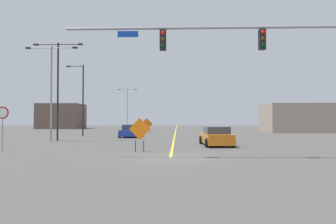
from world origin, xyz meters
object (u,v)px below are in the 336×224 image
traffic_signal_assembly (260,51)px  street_lamp_far_right (58,82)px  street_lamp_near_left (127,105)px  construction_sign_right_lane (148,124)px  construction_sign_median_far (140,130)px  street_lamp_mid_left (82,97)px  street_lamp_near_right (51,84)px  construction_sign_right_shoulder (146,123)px  car_blue_far (131,131)px  car_orange_mid (216,137)px  stop_sign (3,120)px

traffic_signal_assembly → street_lamp_far_right: (-15.48, 12.38, -0.11)m
street_lamp_near_left → construction_sign_right_lane: size_ratio=4.59×
construction_sign_right_lane → construction_sign_median_far: bearing=-85.6°
street_lamp_mid_left → street_lamp_near_left: (-0.70, 37.48, 0.83)m
street_lamp_near_right → construction_sign_right_lane: street_lamp_near_right is taller
construction_sign_right_shoulder → construction_sign_median_far: (2.92, -32.67, -0.06)m
construction_sign_right_shoulder → car_blue_far: construction_sign_right_shoulder is taller
construction_sign_right_lane → car_orange_mid: size_ratio=0.43×
stop_sign → car_blue_far: (5.60, 15.61, -1.32)m
construction_sign_median_far → car_orange_mid: (5.24, 4.62, -0.64)m
construction_sign_right_shoulder → car_orange_mid: size_ratio=0.46×
stop_sign → street_lamp_near_left: street_lamp_near_left is taller
stop_sign → car_blue_far: stop_sign is taller
street_lamp_mid_left → street_lamp_far_right: street_lamp_far_right is taller
stop_sign → street_lamp_near_right: bearing=94.3°
street_lamp_mid_left → construction_sign_median_far: (9.07, -17.51, -3.37)m
street_lamp_near_right → street_lamp_mid_left: bearing=89.1°
street_lamp_far_right → car_blue_far: 9.67m
construction_sign_right_lane → car_blue_far: construction_sign_right_lane is taller
street_lamp_near_right → street_lamp_far_right: bearing=64.0°
car_blue_far → traffic_signal_assembly: bearing=-62.5°
street_lamp_near_right → car_blue_far: size_ratio=2.03×
traffic_signal_assembly → stop_sign: (-15.14, 2.70, -3.60)m
construction_sign_median_far → street_lamp_far_right: bearing=132.7°
street_lamp_near_left → construction_sign_right_shoulder: (6.85, -22.31, -4.13)m
construction_sign_median_far → street_lamp_mid_left: bearing=117.4°
car_blue_far → construction_sign_right_shoulder: bearing=90.0°
street_lamp_mid_left → street_lamp_near_left: size_ratio=0.91×
street_lamp_far_right → traffic_signal_assembly: bearing=-38.6°
construction_sign_right_lane → construction_sign_right_shoulder: bearing=97.3°
stop_sign → street_lamp_mid_left: size_ratio=0.33×
street_lamp_far_right → construction_sign_right_shoulder: street_lamp_far_right is taller
construction_sign_right_lane → street_lamp_far_right: bearing=-114.7°
car_blue_far → car_orange_mid: 13.63m
street_lamp_near_right → car_blue_far: 10.20m
street_lamp_mid_left → car_blue_far: bearing=-17.8°
stop_sign → construction_sign_right_shoulder: size_ratio=1.30×
car_blue_far → street_lamp_mid_left: bearing=162.2°
street_lamp_near_right → construction_sign_right_lane: 17.88m
construction_sign_right_shoulder → construction_sign_median_far: size_ratio=1.03×
traffic_signal_assembly → car_orange_mid: bearing=100.5°
street_lamp_mid_left → street_lamp_near_right: (-0.13, -8.60, 0.53)m
stop_sign → street_lamp_far_right: (-0.34, 9.68, 3.48)m
construction_sign_median_far → car_orange_mid: 7.02m
traffic_signal_assembly → construction_sign_right_lane: size_ratio=7.71×
street_lamp_mid_left → car_blue_far: street_lamp_mid_left is taller
traffic_signal_assembly → construction_sign_median_far: 8.34m
construction_sign_right_shoulder → car_blue_far: size_ratio=0.50×
street_lamp_near_right → construction_sign_right_lane: bearing=65.3°
traffic_signal_assembly → construction_sign_right_shoulder: (-9.54, 35.45, -4.19)m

